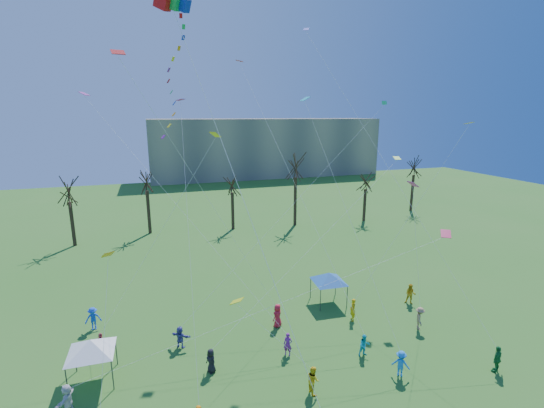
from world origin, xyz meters
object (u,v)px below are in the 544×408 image
object	(u,v)px
distant_building	(266,147)
canopy_tent_blue	(329,277)
big_box_kite	(179,79)
canopy_tent_white	(91,346)

from	to	relation	value
distant_building	canopy_tent_blue	bearing A→B (deg)	-102.69
canopy_tent_blue	big_box_kite	bearing A→B (deg)	-156.04
big_box_kite	canopy_tent_blue	bearing A→B (deg)	23.96
big_box_kite	canopy_tent_blue	xyz separation A→B (m)	(12.25, 5.44, -15.59)
distant_building	canopy_tent_blue	xyz separation A→B (m)	(-15.77, -70.07, -5.13)
canopy_tent_blue	distant_building	bearing A→B (deg)	77.31
big_box_kite	canopy_tent_blue	world-z (taller)	big_box_kite
distant_building	canopy_tent_blue	size ratio (longest dim) A/B	16.14
big_box_kite	canopy_tent_white	size ratio (longest dim) A/B	5.84
distant_building	canopy_tent_white	size ratio (longest dim) A/B	15.93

